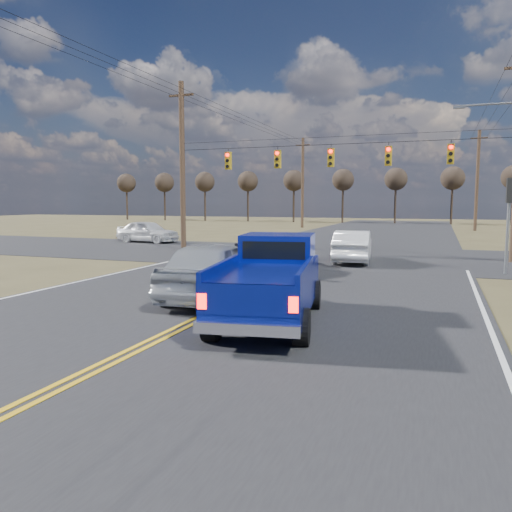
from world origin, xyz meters
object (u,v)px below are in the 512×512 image
(dgrey_car_queue, at_px, (279,254))
(black_suv, at_px, (263,252))
(white_car_queue, at_px, (353,246))
(silver_suv, at_px, (214,269))
(pickup_truck, at_px, (271,281))
(cross_car_west, at_px, (148,232))

(dgrey_car_queue, bearing_deg, black_suv, -39.98)
(black_suv, xyz_separation_m, dgrey_car_queue, (1.08, -1.07, 0.02))
(white_car_queue, distance_m, dgrey_car_queue, 4.88)
(silver_suv, xyz_separation_m, dgrey_car_queue, (0.00, 6.53, -0.20))
(pickup_truck, height_order, black_suv, pickup_truck)
(pickup_truck, bearing_deg, black_suv, 100.94)
(pickup_truck, relative_size, dgrey_car_queue, 1.18)
(dgrey_car_queue, height_order, cross_car_west, cross_car_west)
(black_suv, xyz_separation_m, cross_car_west, (-12.28, 9.78, 0.10))
(white_car_queue, bearing_deg, silver_suv, 71.21)
(white_car_queue, bearing_deg, dgrey_car_queue, 53.79)
(silver_suv, distance_m, white_car_queue, 11.01)
(silver_suv, relative_size, dgrey_car_queue, 1.09)
(black_suv, height_order, dgrey_car_queue, dgrey_car_queue)
(silver_suv, height_order, cross_car_west, silver_suv)
(dgrey_car_queue, bearing_deg, white_car_queue, -115.72)
(silver_suv, distance_m, dgrey_car_queue, 6.53)
(pickup_truck, bearing_deg, silver_suv, 130.56)
(dgrey_car_queue, xyz_separation_m, cross_car_west, (-13.37, 10.85, 0.08))
(pickup_truck, xyz_separation_m, white_car_queue, (-0.08, 12.87, -0.24))
(black_suv, distance_m, dgrey_car_queue, 1.52)
(silver_suv, bearing_deg, pickup_truck, 133.59)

